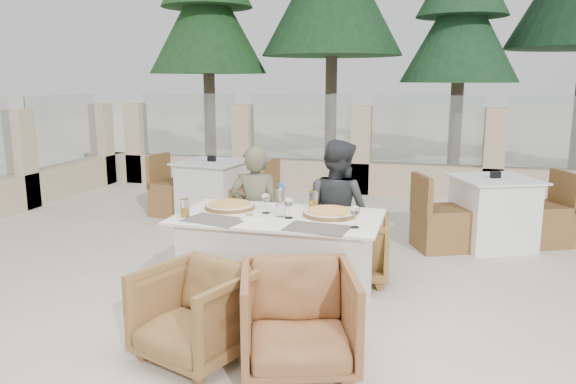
% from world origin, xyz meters
% --- Properties ---
extents(ground, '(80.00, 80.00, 0.00)m').
position_xyz_m(ground, '(0.00, 0.00, 0.00)').
color(ground, beige).
rests_on(ground, ground).
extents(sand_patch, '(30.00, 16.00, 0.01)m').
position_xyz_m(sand_patch, '(0.00, 14.00, 0.01)').
color(sand_patch, '#F3E9C7').
rests_on(sand_patch, ground).
extents(perimeter_wall_far, '(10.00, 0.34, 1.60)m').
position_xyz_m(perimeter_wall_far, '(0.00, 4.80, 0.80)').
color(perimeter_wall_far, beige).
rests_on(perimeter_wall_far, ground).
extents(pine_far_left, '(2.42, 2.42, 5.50)m').
position_xyz_m(pine_far_left, '(-3.50, 7.00, 2.75)').
color(pine_far_left, '#1F4920').
rests_on(pine_far_left, ground).
extents(pine_mid_left, '(2.86, 2.86, 6.50)m').
position_xyz_m(pine_mid_left, '(-1.00, 7.50, 3.25)').
color(pine_mid_left, '#1D4623').
rests_on(pine_mid_left, ground).
extents(pine_centre, '(2.20, 2.20, 5.00)m').
position_xyz_m(pine_centre, '(1.50, 7.20, 2.50)').
color(pine_centre, '#1F4927').
rests_on(pine_centre, ground).
extents(dining_table, '(1.60, 0.90, 0.77)m').
position_xyz_m(dining_table, '(-0.02, -0.03, 0.39)').
color(dining_table, white).
rests_on(dining_table, ground).
extents(placemat_near_left, '(0.51, 0.39, 0.00)m').
position_xyz_m(placemat_near_left, '(-0.45, -0.29, 0.77)').
color(placemat_near_left, '#5E5A50').
rests_on(placemat_near_left, dining_table).
extents(placemat_near_right, '(0.48, 0.34, 0.00)m').
position_xyz_m(placemat_near_right, '(0.35, -0.32, 0.77)').
color(placemat_near_right, '#545048').
rests_on(placemat_near_right, dining_table).
extents(pizza_left, '(0.48, 0.48, 0.05)m').
position_xyz_m(pizza_left, '(-0.47, 0.10, 0.80)').
color(pizza_left, orange).
rests_on(pizza_left, dining_table).
extents(pizza_right, '(0.50, 0.50, 0.05)m').
position_xyz_m(pizza_right, '(0.37, 0.07, 0.80)').
color(pizza_right, orange).
rests_on(pizza_right, dining_table).
extents(water_bottle, '(0.10, 0.10, 0.26)m').
position_xyz_m(water_bottle, '(0.01, -0.04, 0.90)').
color(water_bottle, '#BAD6F5').
rests_on(water_bottle, dining_table).
extents(wine_glass_centre, '(0.10, 0.10, 0.18)m').
position_xyz_m(wine_glass_centre, '(-0.14, 0.02, 0.86)').
color(wine_glass_centre, white).
rests_on(wine_glass_centre, dining_table).
extents(wine_glass_near, '(0.09, 0.09, 0.18)m').
position_xyz_m(wine_glass_near, '(0.08, -0.08, 0.86)').
color(wine_glass_near, white).
rests_on(wine_glass_near, dining_table).
extents(wine_glass_corner, '(0.09, 0.09, 0.18)m').
position_xyz_m(wine_glass_corner, '(0.61, -0.24, 0.86)').
color(wine_glass_corner, white).
rests_on(wine_glass_corner, dining_table).
extents(beer_glass_left, '(0.08, 0.08, 0.14)m').
position_xyz_m(beer_glass_left, '(-0.71, -0.25, 0.84)').
color(beer_glass_left, gold).
rests_on(beer_glass_left, dining_table).
extents(beer_glass_right, '(0.09, 0.09, 0.15)m').
position_xyz_m(beer_glass_right, '(0.20, 0.27, 0.84)').
color(beer_glass_right, gold).
rests_on(beer_glass_right, dining_table).
extents(olive_dish, '(0.13, 0.13, 0.04)m').
position_xyz_m(olive_dish, '(-0.20, -0.20, 0.79)').
color(olive_dish, white).
rests_on(olive_dish, dining_table).
extents(armchair_far_left, '(0.67, 0.69, 0.61)m').
position_xyz_m(armchair_far_left, '(-0.40, 0.75, 0.30)').
color(armchair_far_left, olive).
rests_on(armchair_far_left, ground).
extents(armchair_far_right, '(0.71, 0.73, 0.61)m').
position_xyz_m(armchair_far_right, '(0.46, 0.81, 0.30)').
color(armchair_far_right, olive).
rests_on(armchair_far_right, ground).
extents(armchair_near_left, '(0.86, 0.87, 0.62)m').
position_xyz_m(armchair_near_left, '(-0.32, -0.95, 0.31)').
color(armchair_near_left, olive).
rests_on(armchair_near_left, ground).
extents(armchair_near_right, '(0.91, 0.92, 0.67)m').
position_xyz_m(armchair_near_right, '(0.36, -0.91, 0.33)').
color(armchair_near_right, '#955F36').
rests_on(armchair_near_right, ground).
extents(diner_left, '(0.51, 0.39, 1.25)m').
position_xyz_m(diner_left, '(-0.39, 0.53, 0.62)').
color(diner_left, '#5A5B42').
rests_on(diner_left, ground).
extents(diner_right, '(0.78, 0.72, 1.31)m').
position_xyz_m(diner_right, '(0.32, 0.67, 0.65)').
color(diner_right, '#323436').
rests_on(diner_right, ground).
extents(bg_table_a, '(1.73, 1.02, 0.77)m').
position_xyz_m(bg_table_a, '(-1.65, 2.59, 0.39)').
color(bg_table_a, silver).
rests_on(bg_table_a, ground).
extents(bg_table_b, '(1.83, 1.40, 0.77)m').
position_xyz_m(bg_table_b, '(1.79, 2.21, 0.39)').
color(bg_table_b, white).
rests_on(bg_table_b, ground).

